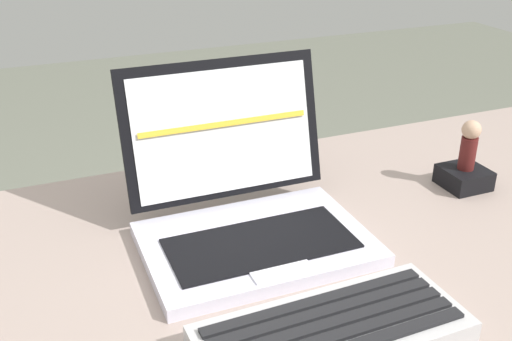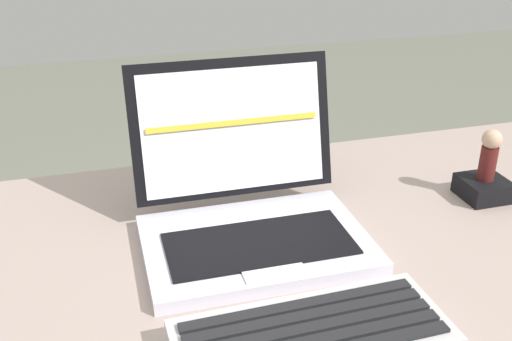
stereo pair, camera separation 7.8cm
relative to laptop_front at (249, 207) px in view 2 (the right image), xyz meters
The scene contains 5 objects.
desk 0.18m from the laptop_front, 143.80° to the right, with size 1.74×0.70×0.75m.
laptop_front is the anchor object (origin of this frame).
external_keyboard 0.25m from the laptop_front, 89.82° to the right, with size 0.30×0.13×0.04m.
figurine_stand 0.39m from the laptop_front, ahead, with size 0.07×0.07×0.03m, color black.
figurine 0.39m from the laptop_front, ahead, with size 0.03×0.03×0.08m.
Camera 2 is at (-0.10, -0.65, 1.21)m, focal length 42.56 mm.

